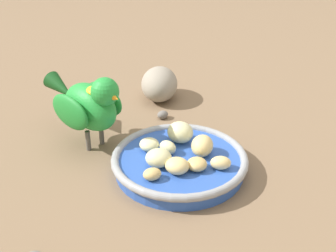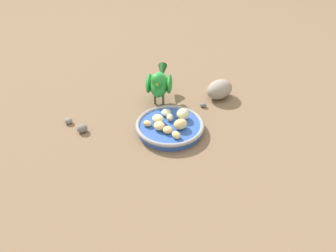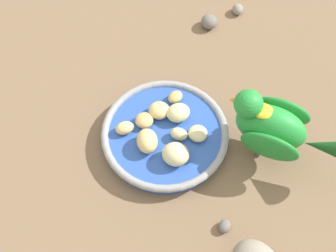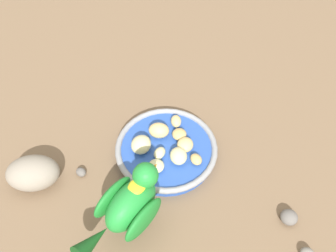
# 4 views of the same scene
# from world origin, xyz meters

# --- Properties ---
(ground_plane) EXTENTS (4.00, 4.00, 0.00)m
(ground_plane) POSITION_xyz_m (0.00, 0.00, 0.00)
(ground_plane) COLOR #7A6047
(feeding_bowl) EXTENTS (0.19, 0.19, 0.03)m
(feeding_bowl) POSITION_xyz_m (0.02, 0.02, 0.01)
(feeding_bowl) COLOR #2D56B7
(feeding_bowl) RESTS_ON ground_plane
(apple_piece_0) EXTENTS (0.03, 0.03, 0.02)m
(apple_piece_0) POSITION_xyz_m (0.08, 0.01, 0.03)
(apple_piece_0) COLOR tan
(apple_piece_0) RESTS_ON feeding_bowl
(apple_piece_1) EXTENTS (0.04, 0.04, 0.03)m
(apple_piece_1) POSITION_xyz_m (-0.02, 0.00, 0.04)
(apple_piece_1) COLOR beige
(apple_piece_1) RESTS_ON feeding_bowl
(apple_piece_2) EXTENTS (0.03, 0.04, 0.02)m
(apple_piece_2) POSITION_xyz_m (0.05, 0.04, 0.03)
(apple_piece_2) COLOR #E5C67F
(apple_piece_2) RESTS_ON feeding_bowl
(apple_piece_3) EXTENTS (0.05, 0.04, 0.03)m
(apple_piece_3) POSITION_xyz_m (-0.01, 0.04, 0.04)
(apple_piece_3) COLOR #E5C67F
(apple_piece_3) RESTS_ON feeding_bowl
(apple_piece_4) EXTENTS (0.02, 0.03, 0.02)m
(apple_piece_4) POSITION_xyz_m (0.01, 0.00, 0.03)
(apple_piece_4) COLOR beige
(apple_piece_4) RESTS_ON feeding_bowl
(apple_piece_5) EXTENTS (0.04, 0.05, 0.03)m
(apple_piece_5) POSITION_xyz_m (0.05, 0.01, 0.03)
(apple_piece_5) COLOR beige
(apple_piece_5) RESTS_ON feeding_bowl
(apple_piece_6) EXTENTS (0.04, 0.04, 0.02)m
(apple_piece_6) POSITION_xyz_m (0.03, 0.05, 0.03)
(apple_piece_6) COLOR tan
(apple_piece_6) RESTS_ON feeding_bowl
(apple_piece_7) EXTENTS (0.03, 0.03, 0.02)m
(apple_piece_7) POSITION_xyz_m (0.01, 0.08, 0.03)
(apple_piece_7) COLOR #E5C67F
(apple_piece_7) RESTS_ON feeding_bowl
(apple_piece_8) EXTENTS (0.04, 0.04, 0.02)m
(apple_piece_8) POSITION_xyz_m (0.02, -0.03, 0.03)
(apple_piece_8) COLOR beige
(apple_piece_8) RESTS_ON feeding_bowl
(parrot) EXTENTS (0.10, 0.18, 0.12)m
(parrot) POSITION_xyz_m (0.02, -0.13, 0.07)
(parrot) COLOR #59544C
(parrot) RESTS_ON ground_plane
(pebble_0) EXTENTS (0.03, 0.03, 0.02)m
(pebble_0) POSITION_xyz_m (0.26, -0.02, 0.01)
(pebble_0) COLOR slate
(pebble_0) RESTS_ON ground_plane
(pebble_1) EXTENTS (0.02, 0.02, 0.01)m
(pebble_1) POSITION_xyz_m (-0.11, -0.08, 0.01)
(pebble_1) COLOR slate
(pebble_1) RESTS_ON ground_plane
(pebble_2) EXTENTS (0.02, 0.02, 0.02)m
(pebble_2) POSITION_xyz_m (0.30, -0.07, 0.01)
(pebble_2) COLOR gray
(pebble_2) RESTS_ON ground_plane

